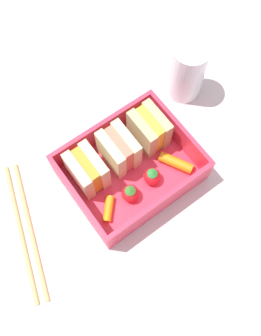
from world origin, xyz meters
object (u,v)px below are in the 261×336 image
sandwich_center_left (119,149)px  carrot_stick_far_left (176,163)px  strawberry_left (130,193)px  sandwich_left (87,170)px  strawberry_far_left (152,176)px  drinking_glass (187,71)px  sandwich_center (149,129)px  chopstick_pair (25,230)px  carrot_stick_left (108,209)px

sandwich_center_left → carrot_stick_far_left: bearing=-43.9°
sandwich_center_left → strawberry_left: size_ratio=1.90×
sandwich_center_left → sandwich_left: bearing=180.0°
sandwich_left → sandwich_center_left: size_ratio=1.00×
strawberry_far_left → carrot_stick_far_left: strawberry_far_left is taller
sandwich_center_left → drinking_glass: bearing=14.7°
carrot_stick_far_left → drinking_glass: (9.36, 9.63, 2.93)cm
sandwich_center_left → strawberry_left: bearing=-110.8°
sandwich_center → strawberry_left: (-7.35, -5.62, -1.54)cm
sandwich_left → sandwich_center: same height
strawberry_far_left → sandwich_center: bearing=57.2°
sandwich_left → chopstick_pair: (-11.23, -0.86, -3.72)cm
sandwich_left → strawberry_far_left: 8.93cm
drinking_glass → strawberry_left: bearing=-151.0°
drinking_glass → carrot_stick_far_left: bearing=-134.2°
sandwich_left → carrot_stick_left: size_ratio=1.63×
strawberry_far_left → drinking_glass: 16.61cm
chopstick_pair → drinking_glass: bearing=8.7°
sandwich_left → strawberry_far_left: bearing=-37.9°
drinking_glass → sandwich_center_left: bearing=-165.3°
strawberry_left → chopstick_pair: strawberry_left is taller
sandwich_center → chopstick_pair: 21.99cm
strawberry_far_left → drinking_glass: size_ratio=0.31×
sandwich_center_left → drinking_glass: (15.21, 4.00, 0.80)cm
strawberry_left → strawberry_far_left: bearing=3.1°
strawberry_left → strawberry_far_left: 3.87cm
sandwich_center → strawberry_far_left: 6.62cm
sandwich_center_left → carrot_stick_far_left: 8.40cm
strawberry_left → drinking_glass: (17.35, 9.62, 2.34)cm
strawberry_left → carrot_stick_far_left: strawberry_left is taller
strawberry_far_left → carrot_stick_far_left: size_ratio=0.61×
strawberry_left → carrot_stick_far_left: size_ratio=0.61×
sandwich_left → sandwich_center_left: 5.21cm
sandwich_center_left → carrot_stick_left: 8.24cm
sandwich_center → carrot_stick_far_left: sandwich_center is taller
sandwich_center → strawberry_far_left: bearing=-122.8°
sandwich_center → strawberry_left: 9.38cm
sandwich_center → strawberry_far_left: sandwich_center is taller
strawberry_far_left → carrot_stick_left: bearing=-179.4°
sandwich_center_left → strawberry_left: 6.20cm
carrot_stick_left → drinking_glass: bearing=24.4°
sandwich_left → sandwich_center: (10.43, 0.00, 0.00)cm
sandwich_left → chopstick_pair: sandwich_left is taller
carrot_stick_far_left → sandwich_center_left: bearing=136.1°
chopstick_pair → drinking_glass: 32.34cm
sandwich_center_left → chopstick_pair: (-16.44, -0.86, -3.72)cm
strawberry_left → sandwich_center: bearing=37.4°
sandwich_center_left → carrot_stick_far_left: (5.85, -5.63, -2.13)cm
carrot_stick_left → strawberry_far_left: size_ratio=1.17×
carrot_stick_left → strawberry_left: (3.57, -0.13, 0.74)cm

